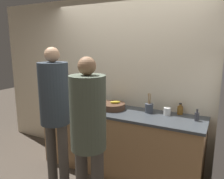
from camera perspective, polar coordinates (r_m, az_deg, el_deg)
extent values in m
cube|color=beige|center=(3.38, 4.33, 1.77)|extent=(5.20, 0.06, 2.60)
cube|color=#9E754C|center=(3.35, 1.84, -13.48)|extent=(2.36, 0.65, 0.91)
cube|color=#383D42|center=(3.18, 1.89, -5.77)|extent=(2.39, 0.68, 0.03)
cylinder|color=#4C4742|center=(3.17, -15.50, -15.66)|extent=(0.13, 0.13, 0.89)
cylinder|color=#4C4742|center=(3.05, -12.56, -16.69)|extent=(0.13, 0.13, 0.89)
cylinder|color=#333D47|center=(2.83, -14.90, -1.02)|extent=(0.37, 0.37, 0.78)
sphere|color=tan|center=(2.76, -15.42, 8.76)|extent=(0.19, 0.19, 0.19)
cylinder|color=#515B4C|center=(2.17, -6.30, -6.08)|extent=(0.36, 0.36, 0.74)
sphere|color=#936B4C|center=(2.07, -6.59, 6.13)|extent=(0.18, 0.18, 0.18)
cylinder|color=#4C3323|center=(3.23, 0.10, -4.35)|extent=(0.37, 0.37, 0.09)
ellipsoid|color=yellow|center=(3.19, 0.85, -3.35)|extent=(0.15, 0.12, 0.04)
cylinder|color=#3D424C|center=(3.10, 9.67, -4.82)|extent=(0.11, 0.11, 0.13)
cylinder|color=#99754C|center=(3.08, 9.51, -2.98)|extent=(0.01, 0.05, 0.22)
cylinder|color=#99754C|center=(3.08, 9.95, -3.01)|extent=(0.03, 0.04, 0.22)
cylinder|color=#99754C|center=(3.07, 9.67, -3.06)|extent=(0.05, 0.01, 0.22)
cylinder|color=#333338|center=(2.94, 21.28, -6.65)|extent=(0.05, 0.05, 0.11)
cylinder|color=#333338|center=(2.92, 21.38, -5.35)|extent=(0.02, 0.02, 0.03)
cylinder|color=black|center=(2.91, 21.41, -4.93)|extent=(0.03, 0.03, 0.01)
cylinder|color=silver|center=(3.41, -5.24, -3.14)|extent=(0.06, 0.06, 0.13)
cylinder|color=silver|center=(3.39, -5.27, -1.72)|extent=(0.03, 0.03, 0.04)
cylinder|color=black|center=(3.39, -5.28, -1.26)|extent=(0.03, 0.03, 0.02)
cylinder|color=brown|center=(3.13, 17.35, -5.23)|extent=(0.08, 0.08, 0.11)
cylinder|color=brown|center=(3.11, 17.43, -3.96)|extent=(0.03, 0.03, 0.03)
cylinder|color=black|center=(3.11, 17.46, -3.54)|extent=(0.04, 0.04, 0.01)
cylinder|color=white|center=(3.06, 14.22, -5.52)|extent=(0.09, 0.09, 0.10)
cylinder|color=gold|center=(3.74, -13.32, -2.36)|extent=(0.08, 0.08, 0.10)
cylinder|color=#3D3D42|center=(3.66, -7.66, -2.46)|extent=(0.11, 0.11, 0.10)
sphere|color=#2D6B33|center=(3.64, -7.70, -0.84)|extent=(0.14, 0.14, 0.14)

